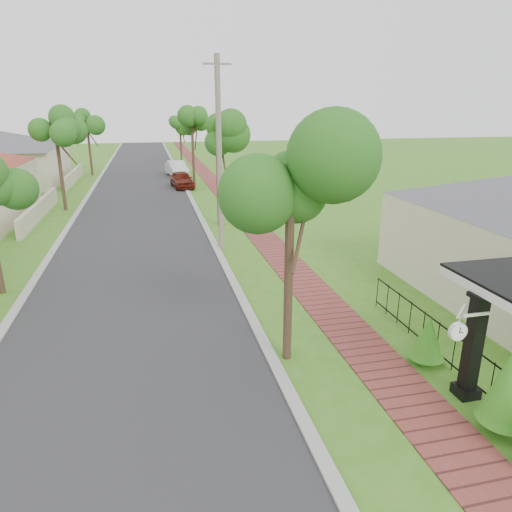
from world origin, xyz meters
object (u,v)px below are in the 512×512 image
object	(u,v)px
utility_pole	(219,156)
parked_car_white	(177,169)
porch_post	(472,352)
near_tree	(291,189)
station_clock	(459,330)
parked_car_red	(182,180)

from	to	relation	value
utility_pole	parked_car_white	bearing A→B (deg)	91.20
porch_post	parked_car_white	world-z (taller)	porch_post
porch_post	utility_pole	world-z (taller)	utility_pole
near_tree	station_clock	world-z (taller)	near_tree
parked_car_red	utility_pole	world-z (taller)	utility_pole
parked_car_red	utility_pole	size ratio (longest dim) A/B	0.46
utility_pole	porch_post	bearing A→B (deg)	-73.71
parked_car_white	utility_pole	bearing A→B (deg)	-96.83
near_tree	utility_pole	world-z (taller)	utility_pole
near_tree	parked_car_red	bearing A→B (deg)	91.37
parked_car_red	parked_car_white	distance (m)	6.58
parked_car_red	station_clock	size ratio (longest dim) A/B	4.14
parked_car_red	station_clock	world-z (taller)	station_clock
near_tree	station_clock	size ratio (longest dim) A/B	6.05
near_tree	station_clock	bearing A→B (deg)	-46.49
near_tree	utility_pole	bearing A→B (deg)	90.89
parked_car_red	near_tree	size ratio (longest dim) A/B	0.68
utility_pole	station_clock	world-z (taller)	utility_pole
porch_post	parked_car_white	size ratio (longest dim) A/B	0.59
parked_car_white	utility_pole	distance (m)	24.17
parked_car_red	station_clock	xyz separation A→B (m)	(3.41, -30.21, 1.30)
station_clock	parked_car_red	bearing A→B (deg)	96.43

